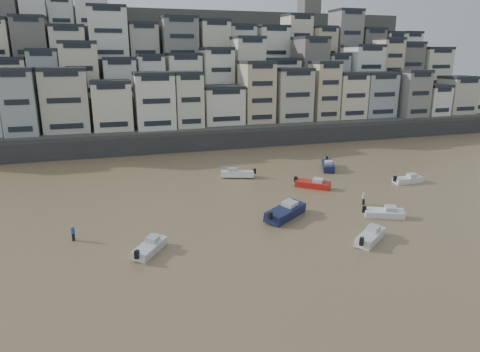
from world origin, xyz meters
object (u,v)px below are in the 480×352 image
object	(u,v)px
boat_a	(370,235)
boat_d	(408,178)
boat_e	(313,183)
boat_h	(237,173)
boat_j	(150,246)
person_pink	(364,198)
boat_b	(384,212)
person_blue	(73,233)
boat_i	(328,164)
boat_c	(286,210)

from	to	relation	value
boat_a	boat_d	bearing A→B (deg)	6.20
boat_e	boat_h	size ratio (longest dim) A/B	0.96
boat_a	boat_d	distance (m)	24.60
boat_a	boat_h	size ratio (longest dim) A/B	0.95
boat_j	person_pink	size ratio (longest dim) A/B	2.96
boat_j	boat_d	world-z (taller)	boat_j
boat_d	boat_e	size ratio (longest dim) A/B	0.92
boat_a	boat_h	distance (m)	28.28
boat_b	boat_h	distance (m)	25.03
boat_j	boat_h	distance (m)	28.48
boat_e	boat_d	bearing A→B (deg)	34.93
person_pink	person_blue	bearing A→B (deg)	-178.98
boat_i	boat_c	size ratio (longest dim) A/B	0.89
boat_c	boat_a	xyz separation A→B (m)	(5.78, -8.95, -0.21)
boat_i	boat_a	distance (m)	29.66
boat_a	boat_c	bearing A→B (deg)	85.96
boat_h	boat_e	bearing A→B (deg)	154.18
boat_b	person_pink	world-z (taller)	person_pink
boat_i	person_pink	size ratio (longest dim) A/B	3.65
boat_e	person_blue	size ratio (longest dim) A/B	3.20
person_pink	boat_e	bearing A→B (deg)	108.89
boat_d	boat_b	bearing A→B (deg)	-138.40
boat_i	boat_b	bearing A→B (deg)	12.91
boat_i	boat_h	distance (m)	16.33
boat_h	person_blue	distance (m)	29.77
boat_c	boat_d	xyz separation A→B (m)	(23.74, 7.87, -0.27)
boat_j	boat_i	bearing A→B (deg)	-20.05
boat_h	person_pink	world-z (taller)	person_pink
boat_e	boat_h	bearing A→B (deg)	178.26
boat_c	person_blue	xyz separation A→B (m)	(-23.93, 0.64, -0.10)
boat_j	boat_b	size ratio (longest dim) A/B	1.02
boat_d	person_blue	distance (m)	48.22
boat_h	boat_i	bearing A→B (deg)	-160.68
boat_a	boat_b	size ratio (longest dim) A/B	1.10
boat_a	boat_d	world-z (taller)	boat_a
boat_i	person_blue	distance (m)	43.97
person_pink	boat_a	bearing A→B (deg)	-119.73
boat_j	boat_i	xyz separation A→B (m)	(32.64, 23.53, 0.16)
boat_b	boat_d	xyz separation A→B (m)	(12.33, 11.34, 0.01)
boat_j	boat_c	world-z (taller)	boat_c
boat_e	person_pink	world-z (taller)	person_pink
person_blue	boat_a	bearing A→B (deg)	-17.88
boat_j	boat_b	distance (m)	28.00
boat_e	boat_a	bearing A→B (deg)	-55.91
boat_e	person_blue	world-z (taller)	person_blue
boat_c	person_blue	world-z (taller)	boat_c
boat_c	boat_a	distance (m)	10.66
boat_d	boat_h	world-z (taller)	boat_h
boat_b	person_pink	bearing A→B (deg)	111.39
boat_i	person_blue	bearing A→B (deg)	-40.79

